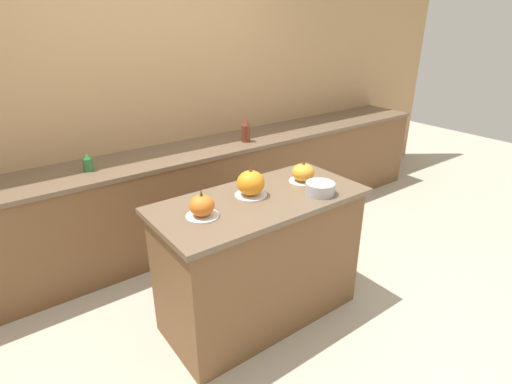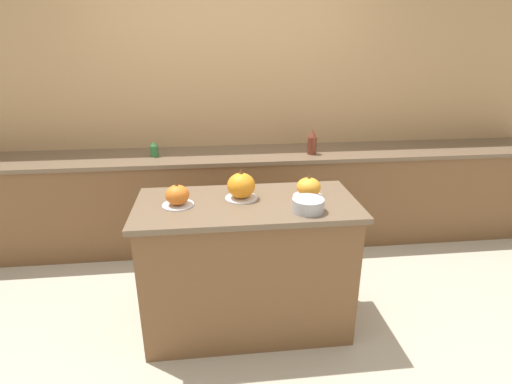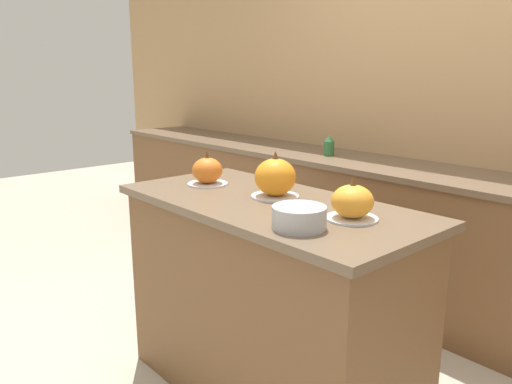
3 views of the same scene
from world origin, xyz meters
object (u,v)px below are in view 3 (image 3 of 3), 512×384
Objects in this scene: pumpkin_cake_left at (207,172)px; mixing_bowl at (299,217)px; pumpkin_cake_center at (275,178)px; pumpkin_cake_right at (352,203)px; bottle_short at (329,146)px.

mixing_bowl is at bearing -12.77° from pumpkin_cake_left.
pumpkin_cake_left is 0.79m from mixing_bowl.
pumpkin_cake_right is (0.43, -0.02, -0.02)m from pumpkin_cake_center.
pumpkin_cake_center is at bearing 146.79° from mixing_bowl.
pumpkin_cake_left is 1.40× the size of bottle_short.
pumpkin_cake_center is at bearing -59.57° from bottle_short.
bottle_short is (-1.11, 1.19, -0.03)m from pumpkin_cake_right.
pumpkin_cake_center is 1.07× the size of pumpkin_cake_right.
bottle_short reaches higher than mixing_bowl.
pumpkin_cake_center is 1.50× the size of bottle_short.
bottle_short is 1.76m from mixing_bowl.
pumpkin_cake_left reaches higher than mixing_bowl.
pumpkin_cake_left is 0.82m from pumpkin_cake_right.
pumpkin_cake_left is 1.27m from bottle_short.
pumpkin_cake_left is at bearing -169.81° from pumpkin_cake_center.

